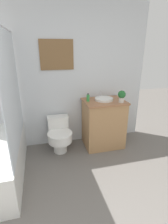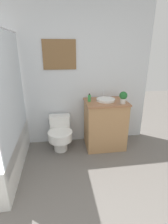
{
  "view_description": "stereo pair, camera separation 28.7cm",
  "coord_description": "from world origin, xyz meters",
  "px_view_note": "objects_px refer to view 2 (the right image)",
  "views": [
    {
      "loc": [
        -0.26,
        -0.68,
        1.76
      ],
      "look_at": [
        0.41,
        1.93,
        0.75
      ],
      "focal_mm": 28.0,
      "sensor_mm": 36.0,
      "label": 1
    },
    {
      "loc": [
        0.02,
        -0.73,
        1.76
      ],
      "look_at": [
        0.41,
        1.93,
        0.75
      ],
      "focal_mm": 28.0,
      "sensor_mm": 36.0,
      "label": 2
    }
  ],
  "objects_px": {
    "sink": "(106,100)",
    "toilet": "(60,133)",
    "soap_bottle": "(89,98)",
    "potted_plant": "(123,97)"
  },
  "relations": [
    {
      "from": "soap_bottle",
      "to": "potted_plant",
      "type": "bearing_deg",
      "value": -21.28
    },
    {
      "from": "sink",
      "to": "toilet",
      "type": "bearing_deg",
      "value": -178.6
    },
    {
      "from": "toilet",
      "to": "sink",
      "type": "xyz_separation_m",
      "value": [
        0.82,
        0.02,
        0.58
      ]
    },
    {
      "from": "sink",
      "to": "potted_plant",
      "type": "bearing_deg",
      "value": -39.67
    },
    {
      "from": "sink",
      "to": "soap_bottle",
      "type": "height_order",
      "value": "soap_bottle"
    },
    {
      "from": "toilet",
      "to": "sink",
      "type": "bearing_deg",
      "value": 1.4
    },
    {
      "from": "toilet",
      "to": "sink",
      "type": "relative_size",
      "value": 1.66
    },
    {
      "from": "soap_bottle",
      "to": "potted_plant",
      "type": "xyz_separation_m",
      "value": [
        0.53,
        -0.21,
        0.06
      ]
    },
    {
      "from": "sink",
      "to": "soap_bottle",
      "type": "distance_m",
      "value": 0.29
    },
    {
      "from": "toilet",
      "to": "potted_plant",
      "type": "distance_m",
      "value": 1.27
    }
  ]
}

